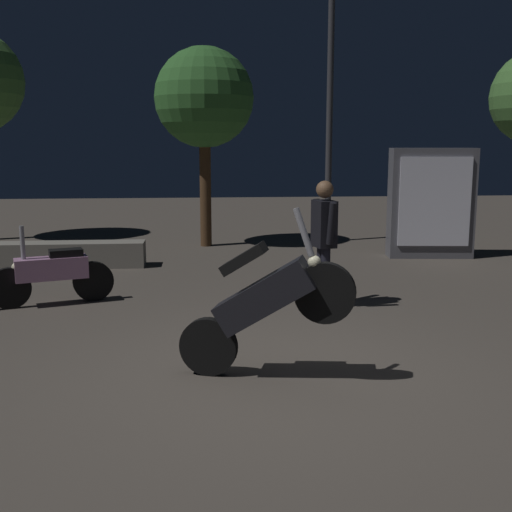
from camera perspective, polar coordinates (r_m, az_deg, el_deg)
The scene contains 8 objects.
ground_plane at distance 6.12m, azimuth 1.78°, elevation -10.79°, with size 40.00×40.00×0.00m, color #4C443D.
motorcycle_black_foreground at distance 5.81m, azimuth 0.79°, elevation -4.23°, with size 1.62×0.58×1.63m.
motorcycle_pink_parked_left at distance 9.02m, azimuth -18.02°, elevation -1.50°, with size 1.61×0.62×1.11m.
person_rider_beside at distance 8.39m, azimuth 6.19°, elevation 2.13°, with size 0.31×0.67×1.71m.
streetlamp_near at distance 14.19m, azimuth 6.77°, elevation 15.89°, with size 0.36×0.36×5.80m.
tree_left_bg at distance 13.49m, azimuth -4.73°, elevation 14.03°, with size 2.07×2.07×4.16m.
kiosk_billboard at distance 12.60m, azimuth 15.62°, elevation 4.65°, with size 1.64×0.69×2.10m.
planter_wall_low at distance 11.75m, azimuth -17.56°, elevation 0.10°, with size 3.08×0.50×0.45m.
Camera 1 is at (-0.67, -5.67, 2.19)m, focal length 44.07 mm.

